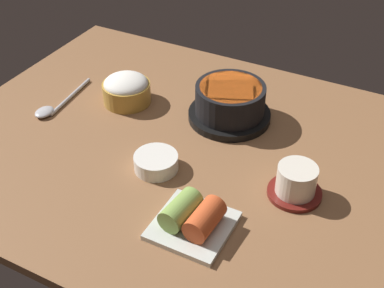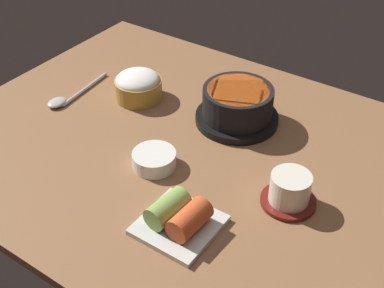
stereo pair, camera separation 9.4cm
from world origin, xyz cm
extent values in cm
cube|color=brown|center=(0.00, 0.00, 1.00)|extent=(100.00, 76.00, 2.00)
cylinder|color=black|center=(3.11, 13.20, 2.79)|extent=(17.61, 17.61, 1.57)
cylinder|color=black|center=(3.11, 13.20, 6.76)|extent=(14.72, 14.72, 6.37)
cylinder|color=#D15619|center=(3.11, 13.20, 9.64)|extent=(12.95, 12.95, 0.60)
cylinder|color=#B78C38|center=(-19.92, 8.65, 4.31)|extent=(10.66, 10.66, 4.63)
ellipsoid|color=white|center=(-19.92, 8.65, 6.63)|extent=(9.81, 9.81, 3.73)
cylinder|color=maroon|center=(23.15, -3.15, 2.40)|extent=(9.74, 9.74, 0.80)
cylinder|color=silver|center=(23.15, -3.15, 5.46)|extent=(7.06, 7.06, 5.33)
cylinder|color=#C6D18C|center=(23.15, -3.15, 7.83)|extent=(6.00, 6.00, 0.40)
cylinder|color=white|center=(-2.30, -8.37, 3.50)|extent=(8.36, 8.36, 3.01)
cylinder|color=#386B2D|center=(-2.30, -8.37, 4.71)|extent=(6.85, 6.85, 0.50)
cube|color=silver|center=(10.79, -18.67, 2.50)|extent=(12.49, 12.49, 1.00)
cylinder|color=#7A9E47|center=(8.61, -18.67, 5.12)|extent=(5.02, 7.90, 4.24)
cylinder|color=#C64C23|center=(12.98, -18.67, 5.12)|extent=(4.66, 7.72, 4.24)
cylinder|color=#B7B7BC|center=(-32.14, 3.92, 2.40)|extent=(2.39, 16.06, 0.80)
ellipsoid|color=#B7B7BC|center=(-32.94, -4.07, 2.72)|extent=(3.60, 4.68, 1.26)
camera|label=1|loc=(37.74, -70.78, 65.08)|focal=47.96mm
camera|label=2|loc=(45.81, -65.94, 65.08)|focal=47.96mm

